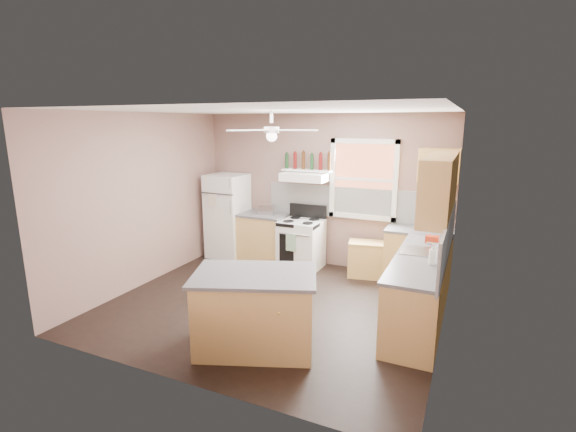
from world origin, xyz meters
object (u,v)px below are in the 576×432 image
at_px(toaster, 267,209).
at_px(stove, 301,244).
at_px(island, 255,312).
at_px(refrigerator, 228,216).
at_px(cart, 366,260).

distance_m(toaster, stove, 0.91).
distance_m(stove, island, 2.77).
xyz_separation_m(refrigerator, stove, (1.54, -0.04, -0.37)).
relative_size(refrigerator, toaster, 5.69).
bearing_deg(island, stove, 80.67).
distance_m(cart, island, 2.83).
bearing_deg(stove, island, -76.36).
relative_size(refrigerator, island, 1.23).
bearing_deg(toaster, cart, -8.31).
height_order(refrigerator, cart, refrigerator).
xyz_separation_m(stove, island, (0.55, -2.72, 0.00)).
bearing_deg(refrigerator, toaster, 3.68).
xyz_separation_m(toaster, cart, (1.87, -0.01, -0.70)).
bearing_deg(refrigerator, island, -50.60).
relative_size(toaster, island, 0.22).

